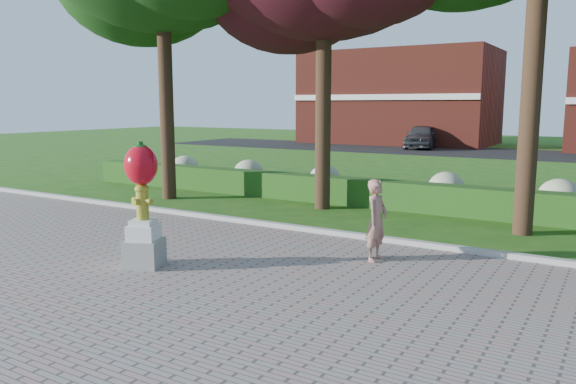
% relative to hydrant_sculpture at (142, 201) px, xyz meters
% --- Properties ---
extents(ground, '(100.00, 100.00, 0.00)m').
position_rel_hydrant_sculpture_xyz_m(ground, '(1.97, 1.04, -1.25)').
color(ground, '#225615').
rests_on(ground, ground).
extents(walkway, '(40.00, 14.00, 0.04)m').
position_rel_hydrant_sculpture_xyz_m(walkway, '(1.97, -2.96, -1.23)').
color(walkway, gray).
rests_on(walkway, ground).
extents(curb, '(40.00, 0.18, 0.15)m').
position_rel_hydrant_sculpture_xyz_m(curb, '(1.97, 4.04, -1.17)').
color(curb, '#ADADA5').
rests_on(curb, ground).
extents(lawn_hedge, '(24.00, 0.70, 0.80)m').
position_rel_hydrant_sculpture_xyz_m(lawn_hedge, '(1.97, 8.04, -0.85)').
color(lawn_hedge, '#1D3E11').
rests_on(lawn_hedge, ground).
extents(hydrangea_row, '(20.10, 1.10, 0.99)m').
position_rel_hydrant_sculpture_xyz_m(hydrangea_row, '(2.54, 9.04, -0.70)').
color(hydrangea_row, '#A1A47D').
rests_on(hydrangea_row, ground).
extents(street, '(50.00, 8.00, 0.02)m').
position_rel_hydrant_sculpture_xyz_m(street, '(1.97, 29.04, -1.24)').
color(street, black).
rests_on(street, ground).
extents(building_left, '(14.00, 8.00, 7.00)m').
position_rel_hydrant_sculpture_xyz_m(building_left, '(-8.03, 35.04, 2.25)').
color(building_left, maroon).
rests_on(building_left, ground).
extents(hydrant_sculpture, '(0.81, 0.81, 2.28)m').
position_rel_hydrant_sculpture_xyz_m(hydrant_sculpture, '(0.00, 0.00, 0.00)').
color(hydrant_sculpture, gray).
rests_on(hydrant_sculpture, walkway).
extents(woman, '(0.40, 0.59, 1.55)m').
position_rel_hydrant_sculpture_xyz_m(woman, '(3.47, 2.57, -0.43)').
color(woman, '#A6705F').
rests_on(woman, walkway).
extents(parked_car, '(2.64, 5.01, 1.62)m').
position_rel_hydrant_sculpture_xyz_m(parked_car, '(-4.66, 30.40, -0.42)').
color(parked_car, '#3A3B41').
rests_on(parked_car, street).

